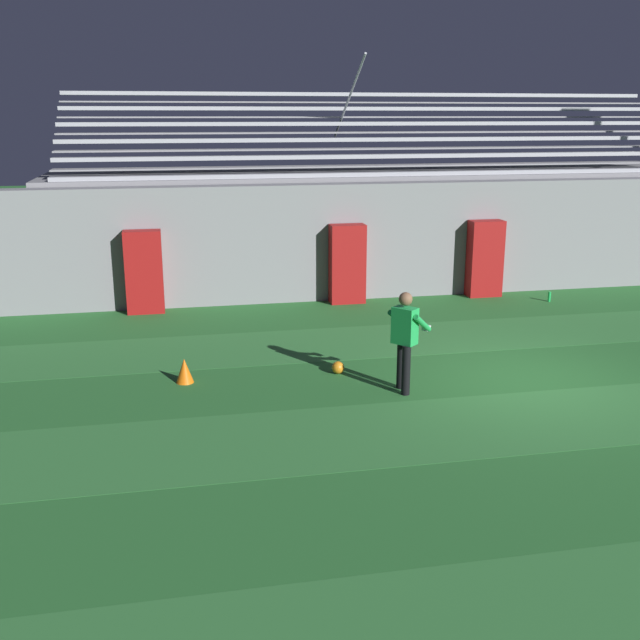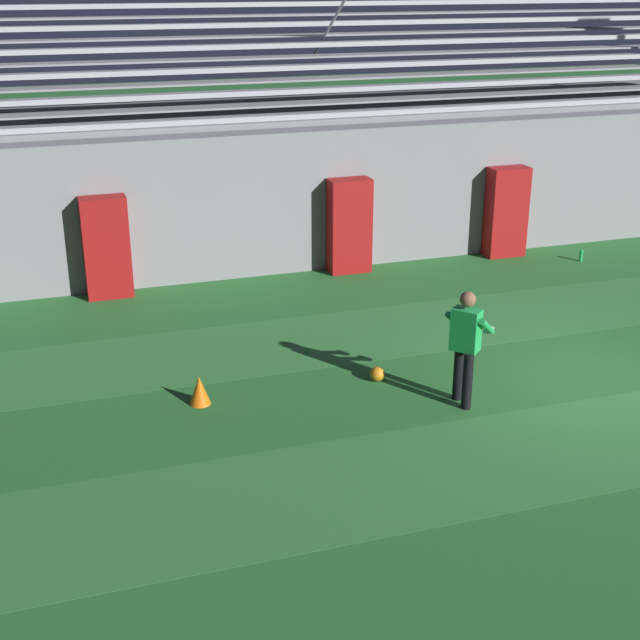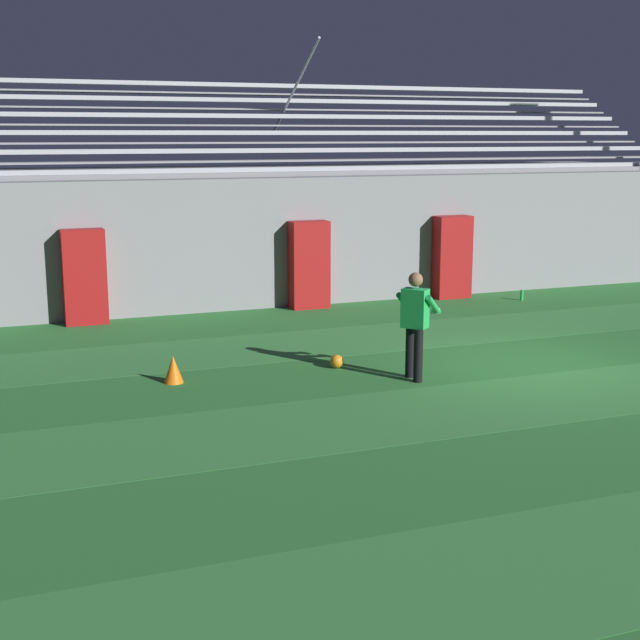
% 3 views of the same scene
% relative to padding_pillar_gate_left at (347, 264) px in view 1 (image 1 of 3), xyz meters
% --- Properties ---
extents(ground_plane, '(80.00, 80.00, 0.00)m').
position_rel_padding_pillar_gate_left_xyz_m(ground_plane, '(1.75, -5.95, -0.94)').
color(ground_plane, '#286B2D').
extents(turf_stripe_mid, '(28.00, 2.18, 0.01)m').
position_rel_padding_pillar_gate_left_xyz_m(turf_stripe_mid, '(1.75, -7.59, -0.94)').
color(turf_stripe_mid, '#337A38').
rests_on(turf_stripe_mid, ground).
extents(turf_stripe_far, '(28.00, 2.18, 0.01)m').
position_rel_padding_pillar_gate_left_xyz_m(turf_stripe_far, '(1.75, -3.22, -0.94)').
color(turf_stripe_far, '#337A38').
rests_on(turf_stripe_far, ground).
extents(back_wall, '(24.00, 0.60, 2.80)m').
position_rel_padding_pillar_gate_left_xyz_m(back_wall, '(1.75, 0.55, 0.46)').
color(back_wall, gray).
rests_on(back_wall, ground).
extents(padding_pillar_gate_left, '(0.84, 0.44, 1.89)m').
position_rel_padding_pillar_gate_left_xyz_m(padding_pillar_gate_left, '(0.00, 0.00, 0.00)').
color(padding_pillar_gate_left, maroon).
rests_on(padding_pillar_gate_left, ground).
extents(padding_pillar_gate_right, '(0.84, 0.44, 1.89)m').
position_rel_padding_pillar_gate_left_xyz_m(padding_pillar_gate_right, '(3.51, 0.00, 0.00)').
color(padding_pillar_gate_right, maroon).
rests_on(padding_pillar_gate_right, ground).
extents(padding_pillar_far_left, '(0.84, 0.44, 1.89)m').
position_rel_padding_pillar_gate_left_xyz_m(padding_pillar_far_left, '(-4.74, 0.00, 0.00)').
color(padding_pillar_far_left, maroon).
rests_on(padding_pillar_far_left, ground).
extents(bleacher_stand, '(18.00, 4.75, 5.83)m').
position_rel_padding_pillar_gate_left_xyz_m(bleacher_stand, '(1.75, 3.24, 0.57)').
color(bleacher_stand, gray).
rests_on(bleacher_stand, ground).
extents(goalkeeper, '(0.73, 0.74, 1.67)m').
position_rel_padding_pillar_gate_left_xyz_m(goalkeeper, '(-0.49, -6.04, 0.01)').
color(goalkeeper, black).
rests_on(goalkeeper, ground).
extents(soccer_ball, '(0.22, 0.22, 0.22)m').
position_rel_padding_pillar_gate_left_xyz_m(soccer_ball, '(-1.35, -4.99, -0.83)').
color(soccer_ball, orange).
rests_on(soccer_ball, ground).
extents(traffic_cone, '(0.30, 0.30, 0.42)m').
position_rel_padding_pillar_gate_left_xyz_m(traffic_cone, '(-4.00, -4.92, -0.73)').
color(traffic_cone, orange).
rests_on(traffic_cone, ground).
extents(water_bottle, '(0.07, 0.07, 0.24)m').
position_rel_padding_pillar_gate_left_xyz_m(water_bottle, '(4.84, -0.90, -0.82)').
color(water_bottle, green).
rests_on(water_bottle, ground).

